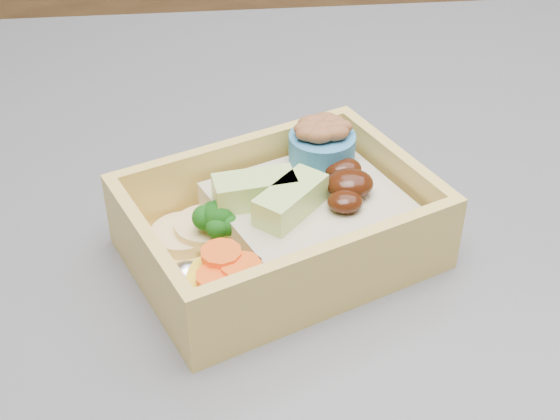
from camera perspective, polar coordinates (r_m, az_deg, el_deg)
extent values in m
cube|color=brown|center=(1.80, -9.09, 10.67)|extent=(3.20, 0.60, 0.90)
cube|color=#39393E|center=(0.47, -18.53, -8.85)|extent=(1.24, 0.84, 0.04)
cube|color=#E3BF5D|center=(0.47, 0.00, -2.88)|extent=(0.21, 0.18, 0.01)
cube|color=#E3BF5D|center=(0.50, -3.25, 3.03)|extent=(0.16, 0.07, 0.04)
cube|color=#E3BF5D|center=(0.42, 3.88, -4.66)|extent=(0.16, 0.07, 0.04)
cube|color=#E3BF5D|center=(0.49, 8.33, 2.30)|extent=(0.05, 0.10, 0.04)
cube|color=#E3BF5D|center=(0.43, -9.56, -3.65)|extent=(0.05, 0.10, 0.04)
cube|color=gray|center=(0.47, 2.23, -0.48)|extent=(0.13, 0.13, 0.03)
ellipsoid|color=black|center=(0.46, 5.11, 1.92)|extent=(0.04, 0.03, 0.02)
ellipsoid|color=black|center=(0.48, 4.64, 3.01)|extent=(0.03, 0.03, 0.01)
ellipsoid|color=black|center=(0.45, 4.78, 0.62)|extent=(0.03, 0.02, 0.01)
cube|color=#BBE578|center=(0.44, 0.78, 0.74)|extent=(0.05, 0.05, 0.02)
cube|color=#BBE578|center=(0.45, -1.87, 1.49)|extent=(0.05, 0.03, 0.02)
cylinder|color=#80B15F|center=(0.46, -4.42, -2.14)|extent=(0.01, 0.01, 0.02)
sphere|color=#145212|center=(0.45, -4.52, -0.44)|extent=(0.02, 0.02, 0.02)
sphere|color=#145212|center=(0.46, -3.85, -0.10)|extent=(0.02, 0.02, 0.02)
sphere|color=#145212|center=(0.45, -5.52, -0.56)|extent=(0.02, 0.02, 0.02)
sphere|color=#145212|center=(0.45, -3.81, -1.07)|extent=(0.01, 0.01, 0.01)
sphere|color=#145212|center=(0.45, -4.62, -1.26)|extent=(0.01, 0.01, 0.01)
sphere|color=#145212|center=(0.46, -4.96, -0.16)|extent=(0.01, 0.01, 0.01)
cylinder|color=yellow|center=(0.43, -3.96, -5.66)|extent=(0.04, 0.04, 0.02)
cylinder|color=#FF5815|center=(0.42, -4.20, -4.28)|extent=(0.02, 0.02, 0.00)
cylinder|color=#FF5815|center=(0.41, -4.64, -4.90)|extent=(0.02, 0.02, 0.00)
cylinder|color=#FF5815|center=(0.42, -2.82, -4.16)|extent=(0.02, 0.02, 0.00)
cylinder|color=#FF5815|center=(0.42, -4.34, -3.17)|extent=(0.02, 0.02, 0.00)
cylinder|color=#D7B37C|center=(0.47, -7.15, -1.82)|extent=(0.04, 0.04, 0.01)
cylinder|color=#D7B37C|center=(0.47, -5.43, -1.26)|extent=(0.04, 0.04, 0.01)
ellipsoid|color=silver|center=(0.48, -4.26, 0.22)|extent=(0.02, 0.02, 0.02)
ellipsoid|color=silver|center=(0.44, -6.86, -4.87)|extent=(0.02, 0.02, 0.02)
cylinder|color=teal|center=(0.49, 3.09, 4.50)|extent=(0.04, 0.04, 0.02)
ellipsoid|color=brown|center=(0.48, 3.14, 5.95)|extent=(0.02, 0.02, 0.01)
ellipsoid|color=brown|center=(0.49, 3.77, 6.39)|extent=(0.02, 0.02, 0.01)
ellipsoid|color=brown|center=(0.48, 2.07, 5.98)|extent=(0.02, 0.02, 0.01)
ellipsoid|color=brown|center=(0.48, 4.01, 5.65)|extent=(0.02, 0.02, 0.01)
ellipsoid|color=brown|center=(0.48, 2.92, 5.48)|extent=(0.02, 0.02, 0.01)
ellipsoid|color=brown|center=(0.48, 4.28, 6.07)|extent=(0.02, 0.02, 0.01)
ellipsoid|color=brown|center=(0.49, 2.36, 6.39)|extent=(0.02, 0.02, 0.01)
ellipsoid|color=brown|center=(0.49, 3.28, 6.58)|extent=(0.02, 0.02, 0.01)
ellipsoid|color=brown|center=(0.48, 2.23, 5.62)|extent=(0.02, 0.02, 0.01)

